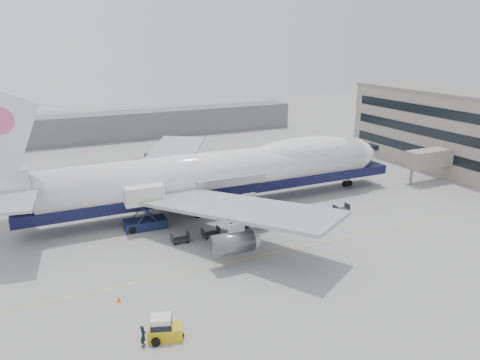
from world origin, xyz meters
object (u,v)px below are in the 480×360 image
airliner (221,172)px  baggage_tug (164,329)px  catering_truck (144,205)px  ground_worker (143,336)px

airliner → baggage_tug: (-17.69, -28.78, -4.65)m
catering_truck → ground_worker: size_ratio=3.24×
baggage_tug → ground_worker: size_ratio=1.73×
airliner → catering_truck: (-12.90, -3.48, -2.16)m
ground_worker → baggage_tug: bearing=-54.2°
airliner → catering_truck: airliner is taller
ground_worker → airliner: bearing=-5.5°
airliner → ground_worker: (-19.57, -29.02, -4.66)m
airliner → ground_worker: airliner is taller
airliner → ground_worker: bearing=-124.0°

